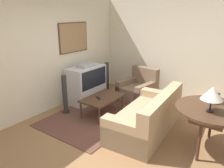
% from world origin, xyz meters
% --- Properties ---
extents(ground_plane, '(12.00, 12.00, 0.00)m').
position_xyz_m(ground_plane, '(0.00, 0.00, 0.00)').
color(ground_plane, '#8E6642').
extents(wall_back, '(12.00, 0.10, 2.70)m').
position_xyz_m(wall_back, '(0.01, 2.13, 1.35)').
color(wall_back, beige).
rests_on(wall_back, ground_plane).
extents(wall_right, '(0.06, 12.00, 2.70)m').
position_xyz_m(wall_right, '(2.63, 0.00, 1.35)').
color(wall_right, beige).
rests_on(wall_right, ground_plane).
extents(area_rug, '(2.57, 1.74, 0.01)m').
position_xyz_m(area_rug, '(0.48, 0.93, 0.01)').
color(area_rug, brown).
rests_on(area_rug, ground_plane).
extents(tv, '(1.03, 0.56, 1.06)m').
position_xyz_m(tv, '(0.95, 1.69, 0.50)').
color(tv, silver).
rests_on(tv, ground_plane).
extents(couch, '(2.00, 1.04, 0.84)m').
position_xyz_m(couch, '(0.48, -0.37, 0.30)').
color(couch, tan).
rests_on(couch, ground_plane).
extents(armchair, '(1.01, 0.94, 0.87)m').
position_xyz_m(armchair, '(1.87, 0.63, 0.28)').
color(armchair, brown).
rests_on(armchair, ground_plane).
extents(coffee_table, '(1.02, 0.62, 0.44)m').
position_xyz_m(coffee_table, '(0.55, 0.85, 0.40)').
color(coffee_table, '#472D1E').
rests_on(coffee_table, ground_plane).
extents(console_table, '(1.23, 1.23, 0.79)m').
position_xyz_m(console_table, '(0.52, -1.52, 0.73)').
color(console_table, '#472D1E').
rests_on(console_table, ground_plane).
extents(table_lamp, '(0.34, 0.34, 0.42)m').
position_xyz_m(table_lamp, '(0.34, -1.50, 1.10)').
color(table_lamp, black).
rests_on(table_lamp, console_table).
extents(mantel_clock, '(0.16, 0.10, 0.17)m').
position_xyz_m(mantel_clock, '(0.80, -1.50, 0.88)').
color(mantel_clock, black).
rests_on(mantel_clock, console_table).
extents(remote, '(0.11, 0.16, 0.02)m').
position_xyz_m(remote, '(0.44, 0.88, 0.45)').
color(remote, black).
rests_on(remote, coffee_table).
extents(speaker_tower_left, '(0.20, 0.20, 0.94)m').
position_xyz_m(speaker_tower_left, '(0.11, 1.63, 0.44)').
color(speaker_tower_left, black).
rests_on(speaker_tower_left, ground_plane).
extents(speaker_tower_right, '(0.20, 0.20, 0.94)m').
position_xyz_m(speaker_tower_right, '(1.78, 1.63, 0.44)').
color(speaker_tower_right, black).
rests_on(speaker_tower_right, ground_plane).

